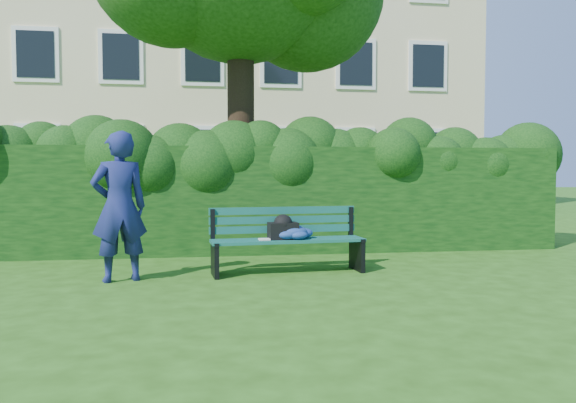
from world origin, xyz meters
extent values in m
plane|color=#244B11|center=(0.00, 0.00, 0.00)|extent=(80.00, 80.00, 0.00)
cube|color=beige|center=(0.00, 14.00, 6.00)|extent=(16.00, 8.00, 12.00)
cube|color=white|center=(-6.00, 9.98, 2.00)|extent=(1.30, 0.08, 1.60)
cube|color=black|center=(-6.00, 9.94, 2.00)|extent=(1.05, 0.04, 1.35)
cube|color=white|center=(-3.60, 9.98, 2.00)|extent=(1.30, 0.08, 1.60)
cube|color=black|center=(-3.60, 9.94, 2.00)|extent=(1.05, 0.04, 1.35)
cube|color=white|center=(-1.20, 9.98, 2.00)|extent=(1.30, 0.08, 1.60)
cube|color=black|center=(-1.20, 9.94, 2.00)|extent=(1.05, 0.04, 1.35)
cube|color=white|center=(1.20, 9.98, 2.00)|extent=(1.30, 0.08, 1.60)
cube|color=black|center=(1.20, 9.94, 2.00)|extent=(1.05, 0.04, 1.35)
cube|color=white|center=(3.60, 9.98, 2.00)|extent=(1.30, 0.08, 1.60)
cube|color=black|center=(3.60, 9.94, 2.00)|extent=(1.05, 0.04, 1.35)
cube|color=white|center=(6.00, 9.98, 2.00)|extent=(1.30, 0.08, 1.60)
cube|color=black|center=(6.00, 9.94, 2.00)|extent=(1.05, 0.04, 1.35)
cube|color=white|center=(-6.00, 9.98, 4.80)|extent=(1.30, 0.08, 1.60)
cube|color=black|center=(-6.00, 9.94, 4.80)|extent=(1.05, 0.04, 1.35)
cube|color=white|center=(-3.60, 9.98, 4.80)|extent=(1.30, 0.08, 1.60)
cube|color=black|center=(-3.60, 9.94, 4.80)|extent=(1.05, 0.04, 1.35)
cube|color=white|center=(-1.20, 9.98, 4.80)|extent=(1.30, 0.08, 1.60)
cube|color=black|center=(-1.20, 9.94, 4.80)|extent=(1.05, 0.04, 1.35)
cube|color=white|center=(1.20, 9.98, 4.80)|extent=(1.30, 0.08, 1.60)
cube|color=black|center=(1.20, 9.94, 4.80)|extent=(1.05, 0.04, 1.35)
cube|color=white|center=(3.60, 9.98, 4.80)|extent=(1.30, 0.08, 1.60)
cube|color=black|center=(3.60, 9.94, 4.80)|extent=(1.05, 0.04, 1.35)
cube|color=white|center=(6.00, 9.98, 4.80)|extent=(1.30, 0.08, 1.60)
cube|color=black|center=(6.00, 9.94, 4.80)|extent=(1.05, 0.04, 1.35)
cube|color=black|center=(0.00, 2.20, 0.90)|extent=(10.00, 1.00, 1.80)
cylinder|color=black|center=(-0.53, 2.86, 2.59)|extent=(0.49, 0.49, 5.18)
cube|color=#0D4341|center=(-0.07, -0.14, 0.45)|extent=(2.09, 0.28, 0.04)
cube|color=#0D4341|center=(-0.08, -0.02, 0.45)|extent=(2.09, 0.28, 0.04)
cube|color=#0D4341|center=(-0.09, 0.10, 0.45)|extent=(2.09, 0.28, 0.04)
cube|color=#0D4341|center=(-0.10, 0.22, 0.45)|extent=(2.09, 0.28, 0.04)
cube|color=#0D4341|center=(-0.11, 0.30, 0.58)|extent=(2.08, 0.21, 0.10)
cube|color=#0D4341|center=(-0.11, 0.31, 0.71)|extent=(2.08, 0.21, 0.10)
cube|color=#0D4341|center=(-0.11, 0.32, 0.84)|extent=(2.08, 0.21, 0.10)
cube|color=black|center=(-1.07, -0.04, 0.22)|extent=(0.10, 0.50, 0.44)
cube|color=black|center=(-1.10, 0.22, 0.65)|extent=(0.06, 0.06, 0.45)
cube|color=black|center=(-1.07, -0.09, 0.44)|extent=(0.10, 0.42, 0.05)
cube|color=black|center=(0.91, 0.13, 0.22)|extent=(0.10, 0.50, 0.44)
cube|color=black|center=(0.88, 0.39, 0.65)|extent=(0.06, 0.06, 0.45)
cube|color=black|center=(0.91, 0.08, 0.44)|extent=(0.10, 0.42, 0.05)
cube|color=white|center=(-0.40, -0.03, 0.48)|extent=(0.19, 0.14, 0.02)
cube|color=black|center=(-0.15, 0.04, 0.58)|extent=(0.41, 0.28, 0.23)
imported|color=navy|center=(-2.26, -0.18, 0.94)|extent=(0.80, 0.65, 1.89)
camera|label=1|loc=(-1.23, -7.45, 1.38)|focal=35.00mm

